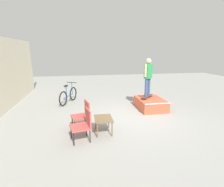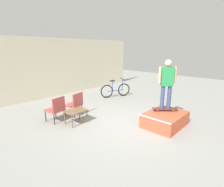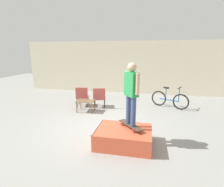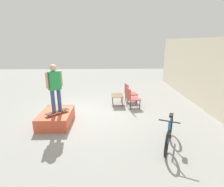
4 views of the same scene
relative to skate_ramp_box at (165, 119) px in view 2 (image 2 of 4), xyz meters
The scene contains 9 objects.
ground_plane 1.43m from the skate_ramp_box, 130.73° to the left, with size 24.00×24.00×0.00m, color gray.
house_wall_back 6.21m from the skate_ramp_box, 98.76° to the left, with size 12.00×0.06×3.00m.
skate_ramp_box is the anchor object (origin of this frame).
skateboard_on_ramp 0.36m from the skate_ramp_box, 34.36° to the left, with size 0.71×0.74×0.07m.
person_skater 1.27m from the skate_ramp_box, 34.36° to the left, with size 0.41×0.45×1.61m.
coffee_table 2.98m from the skate_ramp_box, 129.56° to the left, with size 0.71×0.53×0.46m.
patio_chair_left 3.69m from the skate_ramp_box, 128.04° to the left, with size 0.61×0.61×0.89m.
patio_chair_right 3.27m from the skate_ramp_box, 117.07° to the left, with size 0.62×0.62×0.89m.
bicycle 3.86m from the skate_ramp_box, 66.91° to the left, with size 1.52×0.78×0.95m.
Camera 2 is at (-4.18, -3.45, 2.49)m, focal length 28.00 mm.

